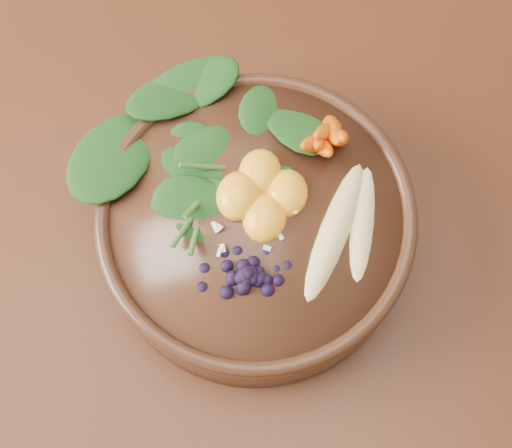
% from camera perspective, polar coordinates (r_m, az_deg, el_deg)
% --- Properties ---
extents(ground, '(4.00, 4.00, 0.00)m').
position_cam_1_polar(ground, '(1.40, -6.97, -9.29)').
color(ground, '#381E0F').
rests_on(ground, ground).
extents(dining_table, '(1.60, 0.90, 0.75)m').
position_cam_1_polar(dining_table, '(0.77, -12.53, 0.25)').
color(dining_table, '#331C0C').
rests_on(dining_table, ground).
extents(stoneware_bowl, '(0.28, 0.28, 0.07)m').
position_cam_1_polar(stoneware_bowl, '(0.61, -0.00, -0.33)').
color(stoneware_bowl, '#422618').
rests_on(stoneware_bowl, dining_table).
extents(kale_heap, '(0.18, 0.16, 0.04)m').
position_cam_1_polar(kale_heap, '(0.59, -2.83, 7.18)').
color(kale_heap, '#194816').
rests_on(kale_heap, stoneware_bowl).
extents(carrot_cluster, '(0.06, 0.06, 0.07)m').
position_cam_1_polar(carrot_cluster, '(0.58, 6.10, 7.73)').
color(carrot_cluster, '#E55B00').
rests_on(carrot_cluster, stoneware_bowl).
extents(banana_halves, '(0.06, 0.15, 0.03)m').
position_cam_1_polar(banana_halves, '(0.57, 7.56, 0.21)').
color(banana_halves, '#E0CC84').
rests_on(banana_halves, stoneware_bowl).
extents(mandarin_cluster, '(0.08, 0.09, 0.03)m').
position_cam_1_polar(mandarin_cluster, '(0.57, 0.51, 2.86)').
color(mandarin_cluster, '#FFA51B').
rests_on(mandarin_cluster, stoneware_bowl).
extents(blueberry_pile, '(0.13, 0.10, 0.04)m').
position_cam_1_polar(blueberry_pile, '(0.55, -0.89, -3.70)').
color(blueberry_pile, black).
rests_on(blueberry_pile, stoneware_bowl).
extents(coconut_flakes, '(0.09, 0.07, 0.01)m').
position_cam_1_polar(coconut_flakes, '(0.57, -0.19, -0.69)').
color(coconut_flakes, white).
rests_on(coconut_flakes, stoneware_bowl).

